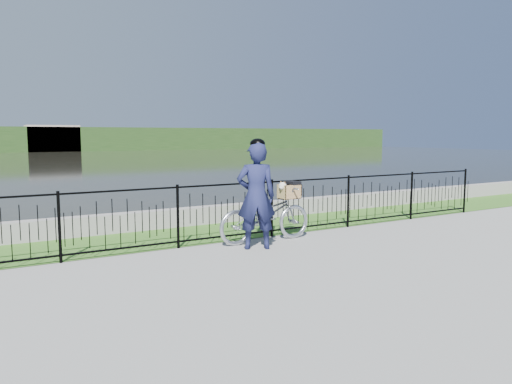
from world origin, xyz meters
TOP-DOWN VIEW (x-y plane):
  - ground at (0.00, 0.00)m, footprint 120.00×120.00m
  - grass_strip at (0.00, 2.60)m, footprint 60.00×2.00m
  - water at (0.00, 33.00)m, footprint 120.00×120.00m
  - quay_wall at (0.00, 3.60)m, footprint 60.00×0.30m
  - fence at (0.00, 1.60)m, footprint 14.00×0.06m
  - far_building_right at (6.00, 58.50)m, footprint 6.00×3.00m
  - bicycle_rig at (0.64, 1.26)m, footprint 1.96×0.68m
  - cyclist at (0.18, 0.85)m, footprint 0.81×0.69m

SIDE VIEW (x-z plane):
  - ground at x=0.00m, z-range 0.00..0.00m
  - water at x=0.00m, z-range 0.00..0.00m
  - grass_strip at x=0.00m, z-range 0.00..0.01m
  - quay_wall at x=0.00m, z-range 0.00..0.40m
  - bicycle_rig at x=0.64m, z-range -0.05..1.10m
  - fence at x=0.00m, z-range 0.00..1.15m
  - cyclist at x=0.18m, z-range -0.01..1.95m
  - far_building_right at x=6.00m, z-range 0.00..3.20m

